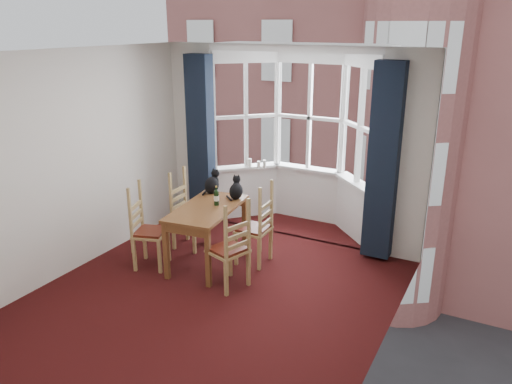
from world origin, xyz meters
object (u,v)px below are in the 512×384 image
Objects in this scene: dining_table at (207,215)px; chair_left_near at (144,233)px; cat_left at (212,184)px; candle_tall at (250,163)px; cat_right at (236,190)px; candle_short at (259,164)px; candle_extra at (264,164)px; chair_right_far at (260,231)px; chair_right_near at (233,253)px; wine_bottle at (216,197)px; chair_left_far at (184,215)px.

dining_table is 0.86m from chair_left_near.
candle_tall is at bearing 92.98° from cat_left.
cat_left is 2.71× the size of candle_tall.
cat_right is (0.17, 0.47, 0.24)m from dining_table.
dining_table is 1.79m from candle_short.
candle_short is 0.79× the size of candle_extra.
cat_left is at bearing 166.02° from chair_right_far.
candle_extra is (0.24, 0.05, -0.00)m from candle_tall.
dining_table is 1.46× the size of chair_right_far.
cat_right is at bearing -75.62° from candle_short.
wine_bottle reaches higher than chair_right_near.
candle_tall is (0.29, 1.43, 0.46)m from chair_left_far.
wine_bottle is (0.32, -0.40, -0.02)m from cat_left.
candle_short is (-0.78, 1.46, 0.45)m from chair_right_far.
chair_left_near reaches higher than dining_table.
chair_right_near and chair_right_far have the same top height.
cat_right is 1.27× the size of wine_bottle.
cat_right reaches higher than chair_left_far.
candle_short is at bearing 76.53° from chair_left_near.
cat_left reaches higher than candle_tall.
candle_tall reaches higher than dining_table.
candle_tall is 1.03× the size of candle_extra.
cat_right is 2.59× the size of candle_extra.
candle_short is (-0.33, 1.30, -0.01)m from cat_right.
candle_extra is (-0.07, 1.79, 0.25)m from dining_table.
chair_right_far is 3.49× the size of wine_bottle.
cat_right is (0.77, 0.16, 0.45)m from chair_left_far.
chair_left_far is at bearing -106.65° from candle_short.
chair_right_near is 6.94× the size of candle_tall.
cat_right is at bearing -79.74° from candle_extra.
wine_bottle is (0.77, 0.58, 0.44)m from chair_left_near.
chair_left_near and chair_left_far have the same top height.
cat_left is 1.25m from candle_short.
chair_right_far is 2.75× the size of cat_right.
chair_left_near is at bearing -105.61° from candle_extra.
cat_right reaches higher than candle_tall.
wine_bottle is (-0.10, -0.35, -0.01)m from cat_right.
cat_right is 1.34m from candle_extra.
cat_right reaches higher than candle_extra.
dining_table is 13.17× the size of candle_short.
chair_right_near is at bearing 0.85° from chair_left_near.
cat_right reaches higher than chair_left_near.
dining_table is at bearing -84.79° from candle_short.
candle_short is at bearing 98.13° from wine_bottle.
wine_bottle reaches higher than chair_right_far.
chair_left_near is at bearing -142.92° from wine_bottle.
candle_extra is (0.09, 0.02, 0.01)m from candle_short.
candle_tall is 1.30× the size of candle_short.
wine_bottle is (0.67, -0.19, 0.44)m from chair_left_far.
wine_bottle is at bearing 58.93° from dining_table.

